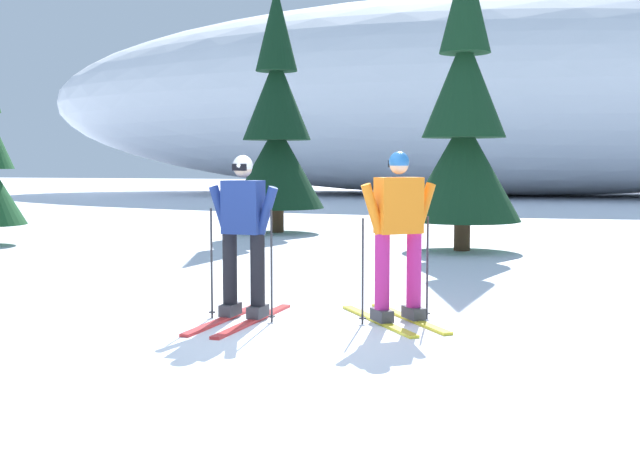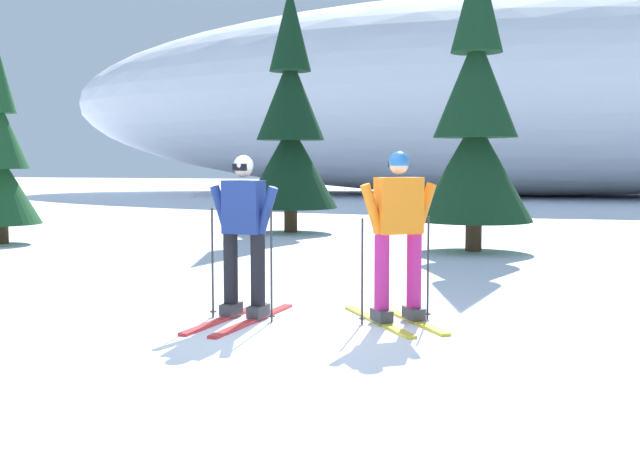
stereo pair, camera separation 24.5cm
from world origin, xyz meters
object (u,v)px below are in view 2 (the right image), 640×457
(skier_orange_jacket, at_px, (398,233))
(pine_tree_center_left, at_px, (290,130))
(pine_tree_far_left, at_px, (0,161))
(pine_tree_center_right, at_px, (475,125))
(skier_navy_jacket, at_px, (244,235))

(skier_orange_jacket, xyz_separation_m, pine_tree_center_left, (-4.21, 9.39, 1.42))
(pine_tree_center_left, bearing_deg, skier_orange_jacket, -65.85)
(pine_tree_far_left, height_order, pine_tree_center_right, pine_tree_center_right)
(pine_tree_center_right, bearing_deg, skier_navy_jacket, -104.07)
(pine_tree_far_left, bearing_deg, pine_tree_center_left, 40.49)
(skier_navy_jacket, xyz_separation_m, pine_tree_center_right, (1.73, 6.92, 1.40))
(skier_orange_jacket, bearing_deg, pine_tree_center_left, 114.15)
(pine_tree_center_left, bearing_deg, pine_tree_far_left, -139.51)
(skier_orange_jacket, bearing_deg, pine_tree_far_left, 148.69)
(skier_orange_jacket, height_order, pine_tree_center_left, pine_tree_center_left)
(pine_tree_far_left, xyz_separation_m, pine_tree_center_left, (4.67, 3.99, 0.69))
(pine_tree_center_right, bearing_deg, pine_tree_center_left, 148.34)
(skier_navy_jacket, relative_size, pine_tree_center_right, 0.33)
(pine_tree_far_left, relative_size, pine_tree_center_right, 0.72)
(pine_tree_far_left, bearing_deg, skier_navy_jacket, -37.57)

